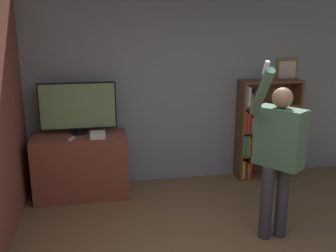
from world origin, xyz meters
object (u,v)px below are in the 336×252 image
television (78,107)px  game_console (98,135)px  person (279,149)px  bookshelf (262,129)px

television → game_console: (0.24, -0.24, -0.31)m
television → person: size_ratio=0.51×
television → bookshelf: bearing=2.7°
bookshelf → person: size_ratio=0.75×
television → bookshelf: size_ratio=0.67×
game_console → bookshelf: bearing=8.7°
game_console → person: person is taller
television → person: 2.58m
bookshelf → person: 1.76m
bookshelf → person: person is taller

